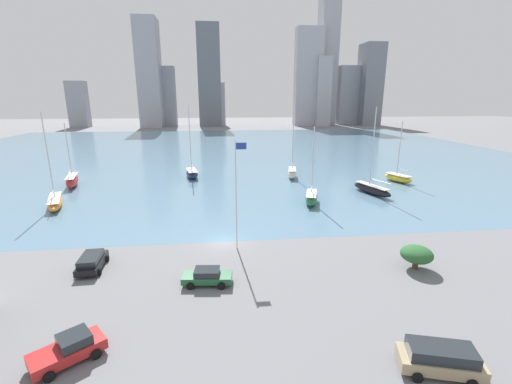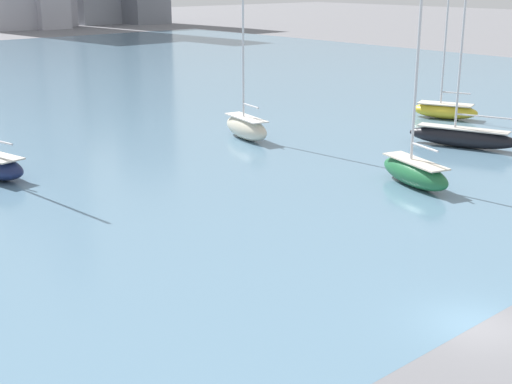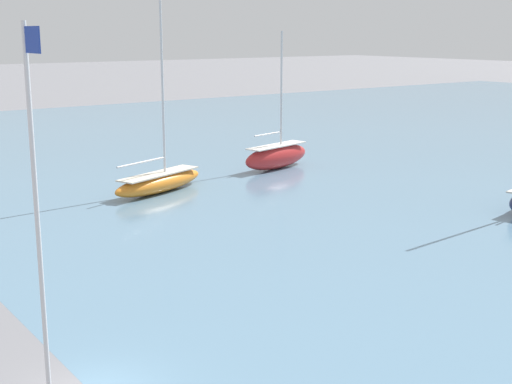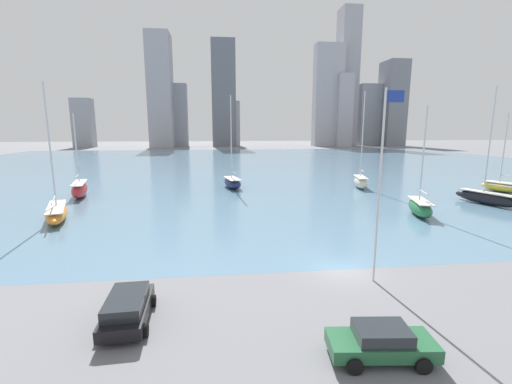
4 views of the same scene
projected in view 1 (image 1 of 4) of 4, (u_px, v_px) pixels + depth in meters
The scene contains 16 objects.
ground_plane at pixel (224, 242), 40.68m from camera, with size 500.00×500.00×0.00m, color slate.
harbor_water at pixel (219, 152), 107.68m from camera, with size 180.00×140.00×0.00m.
flag_pole at pixel (237, 193), 37.22m from camera, with size 1.24×0.14×12.17m.
yard_shrub at pixel (417, 254), 34.06m from camera, with size 3.12×3.12×2.36m.
distant_city_skyline at pixel (266, 79), 198.76m from camera, with size 179.09×21.34×74.98m.
sailboat_red at pixel (72, 181), 65.59m from camera, with size 3.76×8.32×11.93m.
sailboat_black at pixel (372, 189), 60.54m from camera, with size 4.47×8.99×15.06m.
sailboat_cream at pixel (292, 172), 72.63m from camera, with size 3.04×6.54×15.64m.
sailboat_orange at pixel (55, 201), 53.47m from camera, with size 5.01×9.27×14.54m.
sailboat_navy at pixel (192, 173), 72.78m from camera, with size 3.56×7.05×15.08m.
sailboat_green at pixel (311, 197), 55.14m from camera, with size 3.69×6.83×12.26m.
sailboat_yellow at pixel (398, 178), 69.24m from camera, with size 4.58×6.77×12.10m.
parked_pickup_red at pixel (69, 349), 22.24m from camera, with size 4.75×4.28×1.72m.
parked_wagon_black at pixel (92, 261), 34.08m from camera, with size 2.52×4.73×1.54m.
parked_suv_tan at pixel (440, 358), 21.21m from camera, with size 5.28×3.32×1.87m.
parked_sedan_green at pixel (207, 276), 31.38m from camera, with size 4.68×2.48×1.49m.
Camera 1 is at (-0.36, -37.78, 16.67)m, focal length 24.00 mm.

